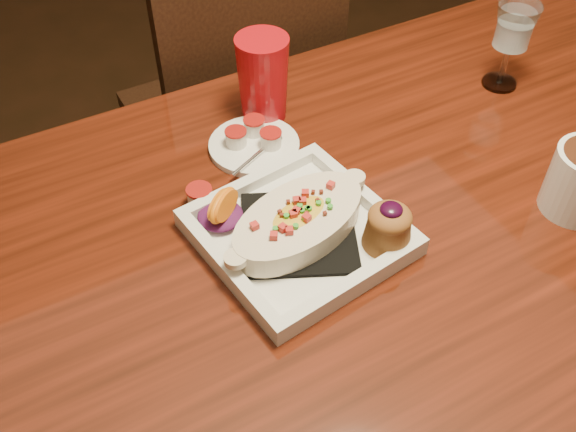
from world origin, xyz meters
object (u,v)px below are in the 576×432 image
red_tumbler (263,79)px  chair_far (238,115)px  plate (307,226)px  table (405,253)px  goblet (514,31)px  saucer (254,143)px

red_tumbler → chair_far: bearing=74.7°
plate → red_tumbler: 0.30m
table → goblet: (0.33, 0.19, 0.20)m
plate → red_tumbler: (0.08, 0.29, 0.04)m
goblet → plate: bearing=-162.1°
saucer → goblet: bearing=-6.5°
chair_far → saucer: bearing=69.9°
table → red_tumbler: (-0.09, 0.31, 0.17)m
table → plate: bearing=171.3°
chair_far → plate: bearing=74.4°
goblet → red_tumbler: (-0.42, 0.13, -0.03)m
chair_far → saucer: 0.49m
saucer → chair_far: bearing=69.9°
chair_far → plate: 0.68m
chair_far → red_tumbler: size_ratio=6.37×
goblet → table: bearing=-150.4°
chair_far → goblet: (0.33, -0.44, 0.35)m
plate → saucer: bearing=75.8°
chair_far → table: bearing=90.0°
table → chair_far: 0.65m
table → plate: plate is taller
goblet → red_tumbler: 0.44m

